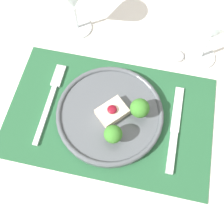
{
  "coord_description": "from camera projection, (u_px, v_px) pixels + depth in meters",
  "views": [
    {
      "loc": [
        0.05,
        -0.23,
        1.31
      ],
      "look_at": [
        0.0,
        0.0,
        0.75
      ],
      "focal_mm": 42.0,
      "sensor_mm": 36.0,
      "label": 1
    }
  ],
  "objects": [
    {
      "name": "ground_plane",
      "position": [
        111.0,
        171.0,
        1.3
      ],
      "size": [
        8.0,
        8.0,
        0.0
      ],
      "primitive_type": "plane",
      "color": "brown"
    },
    {
      "name": "dinner_plate",
      "position": [
        113.0,
        114.0,
        0.61
      ],
      "size": [
        0.25,
        0.25,
        0.07
      ],
      "color": "#4C5156",
      "rests_on": "placemat"
    },
    {
      "name": "knife",
      "position": [
        174.0,
        134.0,
        0.6
      ],
      "size": [
        0.02,
        0.21,
        0.01
      ],
      "rotation": [
        0.0,
        0.0,
        0.02
      ],
      "color": "silver",
      "rests_on": "placemat"
    },
    {
      "name": "placemat",
      "position": [
        110.0,
        116.0,
        0.62
      ],
      "size": [
        0.48,
        0.3,
        0.0
      ],
      "primitive_type": "cube",
      "color": "#235633",
      "rests_on": "dining_table"
    },
    {
      "name": "fork",
      "position": [
        51.0,
        97.0,
        0.64
      ],
      "size": [
        0.02,
        0.21,
        0.01
      ],
      "rotation": [
        0.0,
        0.0,
        -0.0
      ],
      "color": "silver",
      "rests_on": "placemat"
    },
    {
      "name": "wine_glass_near",
      "position": [
        215.0,
        29.0,
        0.59
      ],
      "size": [
        0.09,
        0.09,
        0.16
      ],
      "color": "white",
      "rests_on": "dining_table"
    },
    {
      "name": "dining_table",
      "position": [
        110.0,
        128.0,
        0.7
      ],
      "size": [
        1.31,
        1.04,
        0.73
      ],
      "color": "white",
      "rests_on": "ground_plane"
    },
    {
      "name": "spoon",
      "position": [
        164.0,
        54.0,
        0.69
      ],
      "size": [
        0.2,
        0.04,
        0.01
      ],
      "rotation": [
        0.0,
        0.0,
        -0.03
      ],
      "color": "silver",
      "rests_on": "dining_table"
    }
  ]
}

